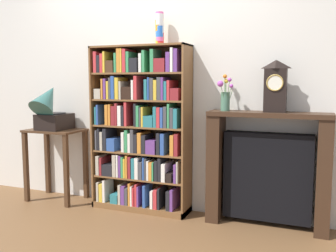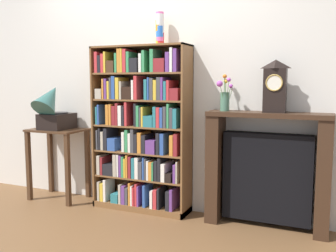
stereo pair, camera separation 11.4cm
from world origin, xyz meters
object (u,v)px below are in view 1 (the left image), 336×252
bookshelf (140,132)px  mantel_clock (276,86)px  cup_stack (160,29)px  side_table_left (56,149)px  fireplace_mantel (267,170)px  flower_vase (225,96)px  gramophone (51,109)px

bookshelf → mantel_clock: (1.29, 0.01, 0.46)m
cup_stack → side_table_left: 1.71m
bookshelf → fireplace_mantel: (1.24, 0.03, -0.28)m
flower_vase → mantel_clock: bearing=0.1°
bookshelf → mantel_clock: bearing=0.3°
gramophone → fireplace_mantel: bearing=3.8°
side_table_left → bookshelf: bearing=3.1°
gramophone → flower_vase: (1.84, 0.12, 0.15)m
fireplace_mantel → flower_vase: size_ratio=3.20×
gramophone → mantel_clock: (2.28, 0.12, 0.25)m
side_table_left → flower_vase: 1.94m
mantel_clock → flower_vase: size_ratio=1.36×
bookshelf → fireplace_mantel: bookshelf is taller
cup_stack → mantel_clock: bearing=-2.1°
gramophone → mantel_clock: size_ratio=1.21×
mantel_clock → fireplace_mantel: bearing=153.0°
side_table_left → gramophone: bearing=-90.0°
cup_stack → flower_vase: size_ratio=0.94×
cup_stack → gramophone: (-1.19, -0.16, -0.78)m
bookshelf → side_table_left: (-0.99, -0.05, -0.23)m
side_table_left → cup_stack: bearing=4.9°
mantel_clock → flower_vase: bearing=-179.9°
bookshelf → flower_vase: bookshelf is taller
cup_stack → fireplace_mantel: size_ratio=0.29×
gramophone → flower_vase: 1.85m
bookshelf → side_table_left: bookshelf is taller
fireplace_mantel → gramophone: bearing=-176.2°
bookshelf → gramophone: bearing=-173.5°
bookshelf → flower_vase: 0.93m
cup_stack → gramophone: 1.43m
flower_vase → side_table_left: bearing=-178.1°
fireplace_mantel → mantel_clock: 0.75m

